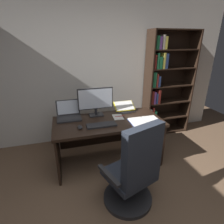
% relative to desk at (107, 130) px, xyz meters
% --- Properties ---
extents(wall_back, '(5.35, 0.12, 2.83)m').
position_rel_desk_xyz_m(wall_back, '(-0.07, 0.88, 0.88)').
color(wall_back, beige).
rests_on(wall_back, ground).
extents(desk, '(1.61, 0.75, 0.73)m').
position_rel_desk_xyz_m(desk, '(0.00, 0.00, 0.00)').
color(desk, black).
rests_on(desk, ground).
extents(bookshelf, '(0.95, 0.33, 2.04)m').
position_rel_desk_xyz_m(bookshelf, '(1.33, 0.64, 0.48)').
color(bookshelf, black).
rests_on(bookshelf, ground).
extents(office_chair, '(0.70, 0.62, 1.10)m').
position_rel_desk_xyz_m(office_chair, '(0.07, -0.96, -0.07)').
color(office_chair, '#232326').
rests_on(office_chair, ground).
extents(monitor, '(0.55, 0.16, 0.45)m').
position_rel_desk_xyz_m(monitor, '(-0.14, 0.17, 0.43)').
color(monitor, '#232326').
rests_on(monitor, desk).
extents(laptop, '(0.36, 0.32, 0.26)m').
position_rel_desk_xyz_m(laptop, '(-0.56, 0.18, 0.25)').
color(laptop, '#232326').
rests_on(laptop, desk).
extents(keyboard, '(0.42, 0.15, 0.02)m').
position_rel_desk_xyz_m(keyboard, '(-0.14, -0.22, 0.21)').
color(keyboard, '#232326').
rests_on(keyboard, desk).
extents(computer_mouse, '(0.06, 0.10, 0.04)m').
position_rel_desk_xyz_m(computer_mouse, '(-0.44, -0.22, 0.22)').
color(computer_mouse, '#232326').
rests_on(computer_mouse, desk).
extents(reading_stand_with_book, '(0.34, 0.25, 0.14)m').
position_rel_desk_xyz_m(reading_stand_with_book, '(0.36, 0.23, 0.27)').
color(reading_stand_with_book, '#232326').
rests_on(reading_stand_with_book, desk).
extents(open_binder, '(0.45, 0.32, 0.02)m').
position_rel_desk_xyz_m(open_binder, '(0.51, -0.27, 0.21)').
color(open_binder, navy).
rests_on(open_binder, desk).
extents(notepad, '(0.17, 0.22, 0.01)m').
position_rel_desk_xyz_m(notepad, '(0.17, -0.00, 0.20)').
color(notepad, white).
rests_on(notepad, desk).
extents(pen, '(0.14, 0.01, 0.01)m').
position_rel_desk_xyz_m(pen, '(0.19, -0.00, 0.21)').
color(pen, maroon).
rests_on(pen, notepad).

